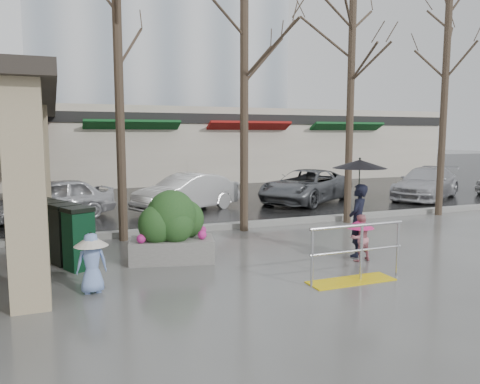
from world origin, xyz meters
TOP-DOWN VIEW (x-y plane):
  - ground at (0.00, 0.00)m, footprint 120.00×120.00m
  - street_asphalt at (0.00, 22.00)m, footprint 120.00×36.00m
  - curb at (0.00, 4.00)m, footprint 120.00×0.30m
  - canopy_slab at (-4.80, 8.00)m, footprint 2.80×18.00m
  - pillar_front at (-3.90, -0.50)m, footprint 0.55×0.55m
  - pillar_back at (-3.90, 6.00)m, footprint 0.55×0.55m
  - storefront_row at (2.00, 17.97)m, footprint 34.00×6.74m
  - office_tower at (4.00, 30.00)m, footprint 18.00×12.00m
  - handrail at (1.36, -1.20)m, footprint 1.90×0.50m
  - tree_west at (-2.00, 3.60)m, footprint 3.20×3.20m
  - tree_midwest at (1.20, 3.60)m, footprint 3.20×3.20m
  - tree_mideast at (4.50, 3.60)m, footprint 3.20×3.20m
  - tree_east at (8.00, 3.60)m, footprint 3.20×3.20m
  - woman at (2.45, 0.24)m, footprint 1.14×1.14m
  - child_pink at (2.25, -0.11)m, footprint 0.58×0.58m
  - child_blue at (-3.00, -0.14)m, footprint 0.55×0.55m
  - planter at (-1.32, 1.31)m, footprint 1.83×1.20m
  - news_boxes at (-3.47, 2.12)m, footprint 1.34×2.18m
  - car_a at (-3.63, 7.31)m, footprint 3.98×2.60m
  - car_b at (0.63, 7.37)m, footprint 4.03×2.82m
  - car_c at (5.37, 7.60)m, footprint 4.95×4.20m
  - car_d at (10.41, 6.74)m, footprint 4.63×3.73m

SIDE VIEW (x-z plane):
  - ground at x=0.00m, z-range 0.00..0.00m
  - street_asphalt at x=0.00m, z-range 0.00..0.01m
  - curb at x=0.00m, z-range 0.00..0.15m
  - handrail at x=1.36m, z-range -0.14..0.89m
  - child_pink at x=2.25m, z-range 0.08..1.05m
  - child_blue at x=-3.00m, z-range 0.09..1.11m
  - news_boxes at x=-3.47m, z-range 0.00..1.21m
  - car_a at x=-3.63m, z-range 0.00..1.26m
  - car_b at x=0.63m, z-range 0.00..1.26m
  - car_c at x=5.37m, z-range 0.00..1.26m
  - car_d at x=10.41m, z-range 0.00..1.26m
  - planter at x=-1.32m, z-range -0.03..1.44m
  - woman at x=2.45m, z-range 0.23..2.33m
  - pillar_front at x=-3.90m, z-range 0.00..3.50m
  - pillar_back at x=-3.90m, z-range 0.00..3.50m
  - storefront_row at x=2.00m, z-range 0.01..4.01m
  - canopy_slab at x=-4.80m, z-range 3.50..3.75m
  - tree_mideast at x=4.50m, z-range 1.61..8.11m
  - tree_west at x=-2.00m, z-range 1.68..8.48m
  - tree_midwest at x=1.20m, z-range 1.73..8.73m
  - tree_east at x=8.00m, z-range 1.78..8.98m
  - office_tower at x=4.00m, z-range 0.00..25.00m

